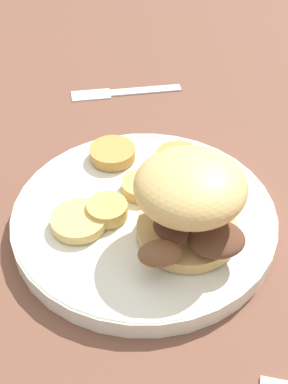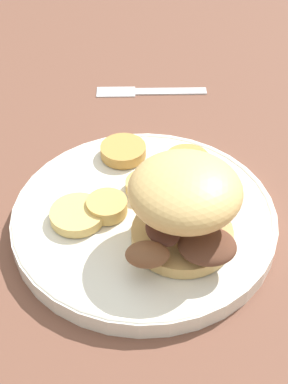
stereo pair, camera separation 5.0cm
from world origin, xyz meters
The scene contains 9 objects.
ground_plane centered at (0.00, 0.00, 0.00)m, with size 4.00×4.00×0.00m, color brown.
dinner_plate centered at (0.00, 0.00, 0.01)m, with size 0.26×0.26×0.02m.
sandwich centered at (0.00, -0.05, 0.07)m, with size 0.13×0.12×0.08m.
potato_round_0 centered at (0.02, 0.02, 0.03)m, with size 0.04×0.04×0.01m, color tan.
potato_round_1 centered at (0.08, 0.02, 0.03)m, with size 0.05×0.05×0.01m, color #BC8942.
potato_round_2 centered at (0.04, 0.08, 0.03)m, with size 0.05×0.05×0.01m, color #BC8942.
potato_round_3 centered at (-0.05, 0.04, 0.03)m, with size 0.05×0.05×0.01m, color #DBB766.
potato_round_4 centered at (-0.03, 0.02, 0.03)m, with size 0.04×0.04×0.01m, color tan.
fork centered at (0.17, 0.18, 0.00)m, with size 0.12×0.11×0.00m.
Camera 1 is at (-0.29, -0.23, 0.38)m, focal length 50.00 mm.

